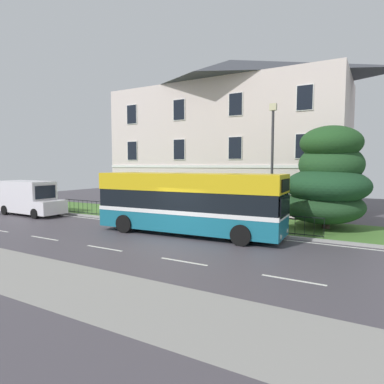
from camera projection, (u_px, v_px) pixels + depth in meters
The scene contains 8 objects.
ground_plane at pixel (177, 241), 15.62m from camera, with size 60.00×56.00×0.18m.
georgian_townhouse at pixel (229, 133), 27.87m from camera, with size 18.88×8.81×12.22m.
iron_verge_railing at pixel (166, 214), 20.01m from camera, with size 18.03×0.04×0.97m.
evergreen_tree at pixel (327, 181), 17.89m from camera, with size 4.58×4.62×5.56m.
single_decker_bus at pixel (188, 202), 16.97m from camera, with size 9.94×2.95×3.17m.
white_panel_van at pixel (29, 197), 23.76m from camera, with size 5.50×2.15×2.44m.
street_lamp_post at pixel (272, 158), 17.68m from camera, with size 0.36×0.24×6.73m.
litter_bin at pixel (193, 214), 19.52m from camera, with size 0.54×0.54×1.15m.
Camera 1 is at (8.18, -12.09, 3.59)m, focal length 30.77 mm.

